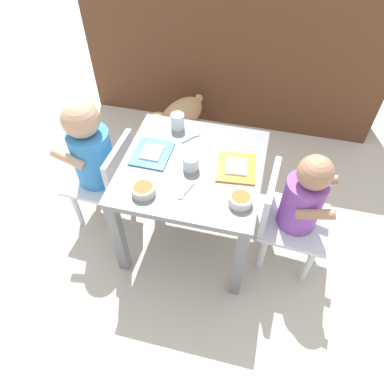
# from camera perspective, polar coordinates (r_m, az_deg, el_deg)

# --- Properties ---
(ground_plane) EXTENTS (7.00, 7.00, 0.00)m
(ground_plane) POSITION_cam_1_polar(r_m,az_deg,el_deg) (1.83, -0.00, -6.44)
(ground_plane) COLOR beige
(kitchen_cabinet_back) EXTENTS (1.78, 0.35, 0.96)m
(kitchen_cabinet_back) POSITION_cam_1_polar(r_m,az_deg,el_deg) (2.36, 6.84, 22.64)
(kitchen_cabinet_back) COLOR #56331E
(kitchen_cabinet_back) RESTS_ON ground
(dining_table) EXTENTS (0.57, 0.57, 0.48)m
(dining_table) POSITION_cam_1_polar(r_m,az_deg,el_deg) (1.52, -0.00, 2.07)
(dining_table) COLOR slate
(dining_table) RESTS_ON ground
(seated_child_left) EXTENTS (0.29, 0.29, 0.69)m
(seated_child_left) POSITION_cam_1_polar(r_m,az_deg,el_deg) (1.65, -15.35, 5.92)
(seated_child_left) COLOR silver
(seated_child_left) RESTS_ON ground
(seated_child_right) EXTENTS (0.30, 0.30, 0.63)m
(seated_child_right) POSITION_cam_1_polar(r_m,az_deg,el_deg) (1.50, 16.59, -1.52)
(seated_child_right) COLOR silver
(seated_child_right) RESTS_ON ground
(dog) EXTENTS (0.30, 0.42, 0.30)m
(dog) POSITION_cam_1_polar(r_m,az_deg,el_deg) (2.18, -2.33, 11.81)
(dog) COLOR tan
(dog) RESTS_ON ground
(food_tray_left) EXTENTS (0.15, 0.18, 0.02)m
(food_tray_left) POSITION_cam_1_polar(r_m,az_deg,el_deg) (1.52, -6.35, 6.14)
(food_tray_left) COLOR #388CD8
(food_tray_left) RESTS_ON dining_table
(food_tray_right) EXTENTS (0.17, 0.19, 0.02)m
(food_tray_right) POSITION_cam_1_polar(r_m,az_deg,el_deg) (1.46, 7.01, 3.91)
(food_tray_right) COLOR orange
(food_tray_right) RESTS_ON dining_table
(water_cup_left) EXTENTS (0.06, 0.06, 0.06)m
(water_cup_left) POSITION_cam_1_polar(r_m,az_deg,el_deg) (1.43, -0.01, 4.52)
(water_cup_left) COLOR white
(water_cup_left) RESTS_ON dining_table
(water_cup_right) EXTENTS (0.06, 0.06, 0.07)m
(water_cup_right) POSITION_cam_1_polar(r_m,az_deg,el_deg) (1.63, -2.30, 11.00)
(water_cup_right) COLOR white
(water_cup_right) RESTS_ON dining_table
(cereal_bowl_right_side) EXTENTS (0.09, 0.09, 0.03)m
(cereal_bowl_right_side) POSITION_cam_1_polar(r_m,az_deg,el_deg) (1.36, -7.72, 0.39)
(cereal_bowl_right_side) COLOR silver
(cereal_bowl_right_side) RESTS_ON dining_table
(veggie_bowl_far) EXTENTS (0.09, 0.09, 0.04)m
(veggie_bowl_far) POSITION_cam_1_polar(r_m,az_deg,el_deg) (1.33, 7.67, -1.16)
(veggie_bowl_far) COLOR white
(veggie_bowl_far) RESTS_ON dining_table
(spoon_by_left_tray) EXTENTS (0.07, 0.09, 0.01)m
(spoon_by_left_tray) POSITION_cam_1_polar(r_m,az_deg,el_deg) (1.59, 0.11, 8.71)
(spoon_by_left_tray) COLOR silver
(spoon_by_left_tray) RESTS_ON dining_table
(spoon_by_right_tray) EXTENTS (0.05, 0.10, 0.01)m
(spoon_by_right_tray) POSITION_cam_1_polar(r_m,az_deg,el_deg) (1.36, -1.08, -0.10)
(spoon_by_right_tray) COLOR silver
(spoon_by_right_tray) RESTS_ON dining_table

